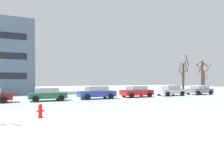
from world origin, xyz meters
TOP-DOWN VIEW (x-y plane):
  - ground_plane at (0.00, 0.00)m, footprint 120.00×120.00m
  - road_surface at (0.00, 3.20)m, footprint 80.00×8.40m
  - fire_hydrant at (0.70, -1.69)m, footprint 0.44×0.30m
  - parked_car_green at (2.75, 8.40)m, footprint 3.84×2.16m
  - parked_car_blue at (8.26, 8.31)m, footprint 4.32×2.04m
  - parked_car_red at (13.77, 8.41)m, footprint 4.05×2.20m
  - parked_car_silver at (19.28, 8.35)m, footprint 3.92×2.11m
  - parked_car_gray at (24.79, 8.28)m, footprint 3.95×2.16m
  - tree_far_right at (24.82, 11.57)m, footprint 1.65×1.72m
  - tree_far_mid at (29.05, 11.53)m, footprint 1.65×1.64m
  - tree_far_left at (31.30, 12.98)m, footprint 1.85×1.94m

SIDE VIEW (x-z plane):
  - ground_plane at x=0.00m, z-range 0.00..0.00m
  - road_surface at x=0.00m, z-range 0.00..0.00m
  - fire_hydrant at x=0.70m, z-range 0.00..0.86m
  - parked_car_gray at x=24.79m, z-range 0.02..1.40m
  - parked_car_green at x=2.75m, z-range 0.02..1.41m
  - parked_car_red at x=13.77m, z-range 0.02..1.48m
  - parked_car_silver at x=19.28m, z-range 0.01..1.49m
  - parked_car_blue at x=8.26m, z-range 0.01..1.50m
  - tree_far_left at x=31.30m, z-range -0.25..5.01m
  - tree_far_right at x=24.82m, z-range -0.35..5.92m
  - tree_far_mid at x=29.05m, z-range 0.04..5.74m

